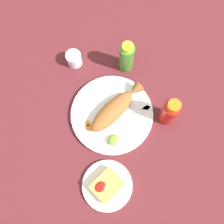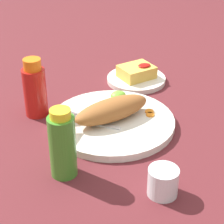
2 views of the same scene
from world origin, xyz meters
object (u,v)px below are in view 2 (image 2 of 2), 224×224
at_px(fork_far, 83,111).
at_px(salt_cup, 163,183).
at_px(hot_sauce_bottle_red, 35,89).
at_px(side_plate_fries, 136,79).
at_px(main_plate, 112,122).
at_px(hot_sauce_bottle_green, 62,144).
at_px(fork_near, 80,121).
at_px(fried_fish, 107,111).

xyz_separation_m(fork_far, salt_cup, (-0.00, -0.34, 0.01)).
distance_m(hot_sauce_bottle_red, side_plate_fries, 0.34).
relative_size(main_plate, hot_sauce_bottle_green, 2.03).
bearing_deg(fork_far, fork_near, 55.38).
relative_size(fork_near, hot_sauce_bottle_green, 0.99).
relative_size(main_plate, side_plate_fries, 1.77).
bearing_deg(hot_sauce_bottle_red, fork_far, -39.20).
bearing_deg(side_plate_fries, main_plate, -137.72).
xyz_separation_m(fork_far, hot_sauce_bottle_green, (-0.14, -0.18, 0.05)).
bearing_deg(main_plate, fork_near, 157.28).
bearing_deg(hot_sauce_bottle_red, salt_cup, -77.67).
height_order(fork_near, side_plate_fries, fork_near).
bearing_deg(side_plate_fries, hot_sauce_bottle_red, -175.51).
bearing_deg(hot_sauce_bottle_green, fried_fish, 32.98).
bearing_deg(fork_far, hot_sauce_bottle_red, -35.74).
distance_m(fork_near, salt_cup, 0.30).
xyz_separation_m(hot_sauce_bottle_green, side_plate_fries, (0.38, 0.29, -0.07)).
height_order(main_plate, side_plate_fries, main_plate).
distance_m(main_plate, side_plate_fries, 0.26).
distance_m(salt_cup, side_plate_fries, 0.50).
bearing_deg(side_plate_fries, fork_near, -151.61).
xyz_separation_m(fork_near, salt_cup, (0.03, -0.30, 0.01)).
xyz_separation_m(main_plate, hot_sauce_bottle_green, (-0.18, -0.11, 0.06)).
relative_size(main_plate, fork_far, 1.68).
bearing_deg(fork_near, fried_fish, -156.80).
relative_size(fried_fish, hot_sauce_bottle_red, 1.61).
relative_size(salt_cup, side_plate_fries, 0.34).
xyz_separation_m(main_plate, salt_cup, (-0.05, -0.27, 0.02)).
bearing_deg(hot_sauce_bottle_red, hot_sauce_bottle_green, -99.96).
relative_size(fork_near, hot_sauce_bottle_red, 0.98).
distance_m(main_plate, fork_near, 0.08).
bearing_deg(fried_fish, salt_cup, -98.88).
height_order(fork_near, hot_sauce_bottle_green, hot_sauce_bottle_green).
height_order(hot_sauce_bottle_green, side_plate_fries, hot_sauce_bottle_green).
bearing_deg(fork_near, main_plate, -151.70).
xyz_separation_m(main_plate, fork_near, (-0.07, 0.03, 0.01)).
relative_size(fried_fish, hot_sauce_bottle_green, 1.62).
distance_m(hot_sauce_bottle_red, salt_cup, 0.43).
distance_m(fried_fish, salt_cup, 0.27).
bearing_deg(fried_fish, hot_sauce_bottle_red, 127.75).
height_order(main_plate, fried_fish, fried_fish).
relative_size(main_plate, fork_near, 2.05).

